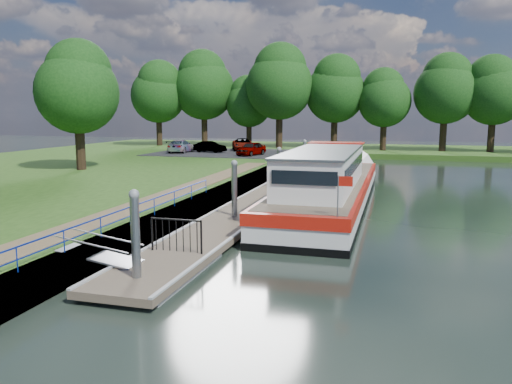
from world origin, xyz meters
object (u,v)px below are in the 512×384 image
(car_a, at_px, (251,149))
(car_b, at_px, (210,147))
(pontoon, at_px, (260,203))
(car_d, at_px, (243,144))
(car_c, at_px, (181,146))
(barge, at_px, (331,185))

(car_a, distance_m, car_b, 5.91)
(pontoon, relative_size, car_d, 6.20)
(car_c, bearing_deg, pontoon, 118.48)
(barge, bearing_deg, car_c, 130.55)
(pontoon, height_order, car_d, car_d)
(pontoon, xyz_separation_m, car_a, (-6.92, 22.14, 1.32))
(car_c, bearing_deg, car_b, -166.95)
(pontoon, bearing_deg, car_c, 122.76)
(pontoon, xyz_separation_m, car_d, (-9.71, 28.33, 1.32))
(barge, relative_size, car_c, 4.60)
(barge, bearing_deg, car_b, 124.66)
(barge, bearing_deg, car_a, 117.21)
(car_d, bearing_deg, pontoon, -92.03)
(car_a, xyz_separation_m, car_c, (-8.33, 1.57, -0.00))
(car_b, height_order, car_c, car_c)
(car_a, height_order, car_c, car_a)
(car_b, relative_size, car_c, 0.77)
(pontoon, bearing_deg, car_a, 107.37)
(car_c, bearing_deg, car_d, -144.50)
(car_a, distance_m, car_c, 8.48)
(barge, height_order, car_d, barge)
(car_b, bearing_deg, car_a, -104.42)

